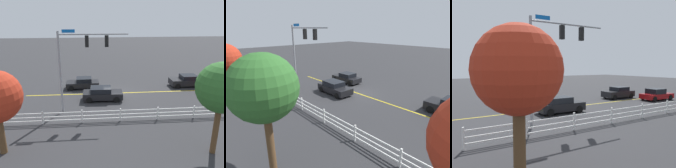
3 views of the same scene
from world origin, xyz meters
TOP-DOWN VIEW (x-y plane):
  - ground_plane at (0.00, 0.00)m, footprint 120.00×120.00m
  - lane_center_stripe at (-4.00, 0.00)m, footprint 28.00×0.16m
  - signal_assembly at (3.79, 4.58)m, footprint 6.15×0.38m
  - car_1 at (3.72, -2.15)m, footprint 3.97×1.96m
  - car_3 at (1.55, 1.94)m, footprint 4.20×2.04m
  - white_rail_fence at (-3.00, 6.98)m, footprint 26.10×0.10m
  - tree_1 at (-5.30, 12.08)m, footprint 3.18×3.18m

SIDE VIEW (x-z plane):
  - ground_plane at x=0.00m, z-range 0.00..0.00m
  - lane_center_stripe at x=-4.00m, z-range 0.00..0.01m
  - white_rail_fence at x=-3.00m, z-range 0.03..1.18m
  - car_1 at x=3.72m, z-range -0.02..1.31m
  - car_3 at x=1.55m, z-range -0.01..1.39m
  - tree_1 at x=-5.30m, z-range 1.44..7.59m
  - signal_assembly at x=3.79m, z-range 1.47..9.01m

